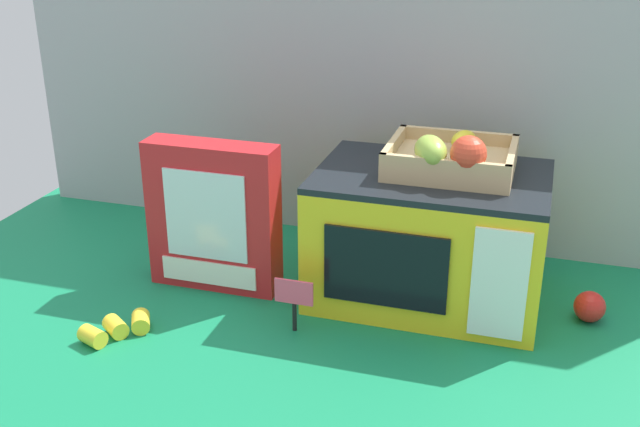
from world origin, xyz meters
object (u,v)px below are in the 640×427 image
Objects in this scene: loose_toy_banana at (117,328)px; loose_toy_apple at (590,307)px; price_sign at (294,297)px; cookie_set_box at (213,216)px; toy_microwave at (429,236)px; food_groups_crate at (451,159)px.

loose_toy_apple is at bearing 20.74° from loose_toy_banana.
price_sign reaches higher than loose_toy_apple.
cookie_set_box is at bearing -174.46° from loose_toy_apple.
cookie_set_box is 0.72m from loose_toy_apple.
toy_microwave is 0.31m from loose_toy_apple.
food_groups_crate is 2.25× the size of price_sign.
food_groups_crate is 0.37m from loose_toy_apple.
price_sign is at bearing 20.61° from loose_toy_banana.
toy_microwave reaches higher than price_sign.
toy_microwave reaches higher than loose_toy_apple.
loose_toy_banana is at bearing -159.39° from price_sign.
cookie_set_box is at bearing -168.84° from food_groups_crate.
toy_microwave is 1.86× the size of food_groups_crate.
food_groups_crate is at bearing 11.16° from cookie_set_box.
loose_toy_apple is (0.50, 0.19, -0.04)m from price_sign.
food_groups_crate is at bearing 41.99° from price_sign.
loose_toy_banana is (-0.09, -0.23, -0.13)m from cookie_set_box.
toy_microwave is 0.41m from cookie_set_box.
loose_toy_banana is at bearing -159.26° from loose_toy_apple.
food_groups_crate reaches higher than loose_toy_banana.
food_groups_crate is 0.37m from price_sign.
cookie_set_box is 0.25m from price_sign.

